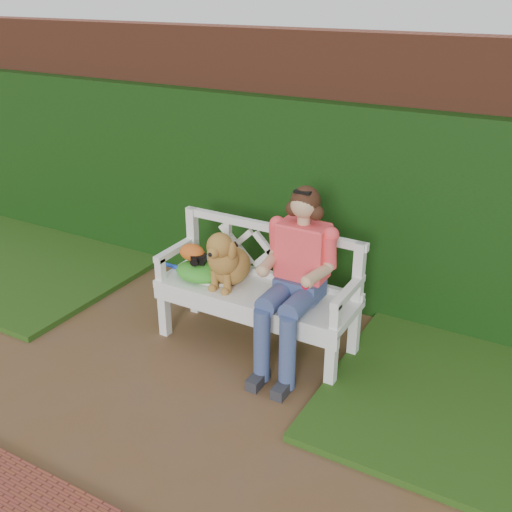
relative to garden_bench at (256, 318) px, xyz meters
The scene contains 11 objects.
ground 0.89m from the garden_bench, 120.34° to the right, with size 60.00×60.00×0.00m, color brown.
brick_wall 1.51m from the garden_bench, 110.61° to the left, with size 10.00×0.30×2.20m, color brown.
ivy_hedge 1.20m from the garden_bench, 114.91° to the left, with size 10.00×0.18×1.70m, color #15330B.
grass_left 2.85m from the garden_bench, behind, with size 2.60×2.00×0.05m, color #1A3911.
garden_bench is the anchor object (origin of this frame).
seated_woman 0.52m from the garden_bench, ahead, with size 0.53×0.70×1.25m, color red, non-canonical shape.
dog 0.52m from the garden_bench, behind, with size 0.30×0.41×0.45m, color brown, non-canonical shape.
tennis_racket 0.47m from the garden_bench, behind, with size 0.65×0.27×0.03m, color white, non-canonical shape.
green_bag 0.55m from the garden_bench, behind, with size 0.39×0.30×0.13m, color #298832, non-canonical shape.
camera_item 0.62m from the garden_bench, behind, with size 0.10×0.08×0.07m, color black.
baseball_glove 0.69m from the garden_bench, behind, with size 0.20×0.15×0.13m, color #C25418.
Camera 1 is at (2.35, -2.63, 2.53)m, focal length 42.00 mm.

